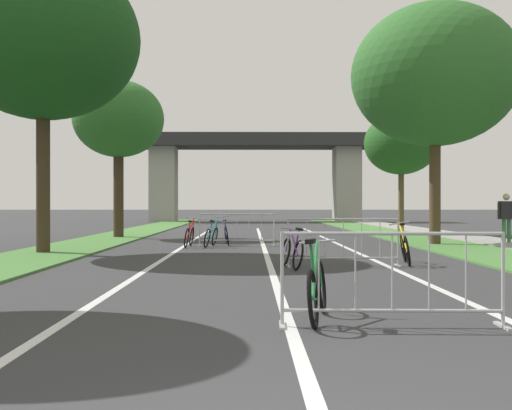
{
  "coord_description": "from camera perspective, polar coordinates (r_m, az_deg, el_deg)",
  "views": [
    {
      "loc": [
        -0.45,
        -2.8,
        1.35
      ],
      "look_at": [
        -0.2,
        21.18,
        1.32
      ],
      "focal_mm": 42.88,
      "sensor_mm": 36.0,
      "label": 1
    }
  ],
  "objects": [
    {
      "name": "lane_stripe_left_lane",
      "position": [
        18.65,
        -7.14,
        -4.08
      ],
      "size": [
        0.14,
        31.35,
        0.01
      ],
      "primitive_type": "cube",
      "color": "silver",
      "rests_on": "ground"
    },
    {
      "name": "tree_left_cypress_far",
      "position": [
        25.3,
        -12.71,
        7.77
      ],
      "size": [
        3.63,
        3.63,
        6.32
      ],
      "color": "#3D2D1E",
      "rests_on": "ground"
    },
    {
      "name": "bicycle_red_4",
      "position": [
        19.44,
        -6.23,
        -2.87
      ],
      "size": [
        0.56,
        1.58,
        0.95
      ],
      "rotation": [
        0.0,
        0.0,
        -0.07
      ],
      "color": "black",
      "rests_on": "ground"
    },
    {
      "name": "tree_right_maple_mid",
      "position": [
        21.43,
        16.35,
        11.51
      ],
      "size": [
        5.51,
        5.51,
        7.96
      ],
      "color": "#4C3823",
      "rests_on": "ground"
    },
    {
      "name": "lane_stripe_center",
      "position": [
        18.54,
        0.78,
        -4.1
      ],
      "size": [
        0.14,
        31.35,
        0.01
      ],
      "primitive_type": "cube",
      "color": "silver",
      "rests_on": "ground"
    },
    {
      "name": "crowd_barrier_third",
      "position": [
        19.86,
        -1.82,
        -2.33
      ],
      "size": [
        2.5,
        0.55,
        1.05
      ],
      "rotation": [
        0.0,
        0.0,
        -0.04
      ],
      "color": "#ADADB2",
      "rests_on": "ground"
    },
    {
      "name": "bicycle_green_0",
      "position": [
        7.19,
        5.72,
        -7.83
      ],
      "size": [
        0.49,
        1.65,
        0.97
      ],
      "rotation": [
        0.0,
        0.0,
        -0.21
      ],
      "color": "black",
      "rests_on": "ground"
    },
    {
      "name": "bicycle_teal_2",
      "position": [
        19.43,
        -4.2,
        -2.9
      ],
      "size": [
        0.6,
        1.62,
        0.87
      ],
      "rotation": [
        0.0,
        0.0,
        -0.18
      ],
      "color": "black",
      "rests_on": "ground"
    },
    {
      "name": "sidewalk_path_right",
      "position": [
        26.43,
        18.3,
        -2.78
      ],
      "size": [
        1.98,
        54.2,
        0.08
      ],
      "primitive_type": "cube",
      "color": "gray",
      "rests_on": "ground"
    },
    {
      "name": "bicycle_purple_5",
      "position": [
        12.93,
        3.38,
        -4.37
      ],
      "size": [
        0.47,
        1.62,
        0.87
      ],
      "rotation": [
        0.0,
        0.0,
        0.19
      ],
      "color": "black",
      "rests_on": "ground"
    },
    {
      "name": "pedestrian_pushing_bike",
      "position": [
        22.22,
        22.32,
        -0.73
      ],
      "size": [
        0.62,
        0.33,
        1.72
      ],
      "rotation": [
        0.0,
        0.0,
        3.25
      ],
      "color": "#33723F",
      "rests_on": "ground"
    },
    {
      "name": "tree_right_pine_near",
      "position": [
        28.25,
        13.39,
        5.6
      ],
      "size": [
        3.3,
        3.3,
        5.49
      ],
      "color": "brown",
      "rests_on": "ground"
    },
    {
      "name": "grass_verge_left",
      "position": [
        25.6,
        -12.89,
        -2.91
      ],
      "size": [
        2.45,
        54.2,
        0.05
      ],
      "primitive_type": "cube",
      "color": "#477A38",
      "rests_on": "ground"
    },
    {
      "name": "crowd_barrier_nearest",
      "position": [
        6.93,
        12.58,
        -6.81
      ],
      "size": [
        2.5,
        0.52,
        1.05
      ],
      "rotation": [
        0.0,
        0.0,
        -0.03
      ],
      "color": "#ADADB2",
      "rests_on": "ground"
    },
    {
      "name": "tree_left_oak_mid",
      "position": [
        18.2,
        -19.25,
        14.47
      ],
      "size": [
        5.24,
        5.24,
        8.13
      ],
      "color": "#3D2D1E",
      "rests_on": "ground"
    },
    {
      "name": "overpass_bridge",
      "position": [
        47.73,
        -0.06,
        4.27
      ],
      "size": [
        18.62,
        4.2,
        6.75
      ],
      "color": "#2D2D30",
      "rests_on": "ground"
    },
    {
      "name": "crowd_barrier_second",
      "position": [
        13.45,
        8.16,
        -3.47
      ],
      "size": [
        2.5,
        0.58,
        1.05
      ],
      "rotation": [
        0.0,
        0.0,
        0.06
      ],
      "color": "#ADADB2",
      "rests_on": "ground"
    },
    {
      "name": "lane_stripe_right_lane",
      "position": [
        18.77,
        8.65,
        -4.05
      ],
      "size": [
        0.14,
        31.35,
        0.01
      ],
      "primitive_type": "cube",
      "color": "silver",
      "rests_on": "ground"
    },
    {
      "name": "bicycle_blue_3",
      "position": [
        20.42,
        -2.8,
        -2.7
      ],
      "size": [
        0.56,
        1.65,
        0.99
      ],
      "rotation": [
        0.0,
        0.0,
        0.09
      ],
      "color": "black",
      "rests_on": "ground"
    },
    {
      "name": "grass_verge_right",
      "position": [
        25.8,
        13.63,
        -2.88
      ],
      "size": [
        2.45,
        54.2,
        0.05
      ],
      "primitive_type": "cube",
      "color": "#477A38",
      "rests_on": "ground"
    },
    {
      "name": "bicycle_yellow_1",
      "position": [
        14.19,
        13.72,
        -3.89
      ],
      "size": [
        0.48,
        1.68,
        0.96
      ],
      "rotation": [
        0.0,
        0.0,
        -0.16
      ],
      "color": "black",
      "rests_on": "ground"
    }
  ]
}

